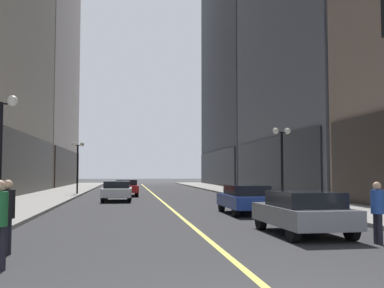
{
  "coord_description": "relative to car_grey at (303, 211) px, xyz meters",
  "views": [
    {
      "loc": [
        -2.26,
        -5.47,
        1.89
      ],
      "look_at": [
        1.7,
        22.59,
        3.67
      ],
      "focal_mm": 42.62,
      "sensor_mm": 36.0,
      "label": 1
    }
  ],
  "objects": [
    {
      "name": "street_lamp_left_near",
      "position": [
        -9.4,
        2.28,
        2.54
      ],
      "size": [
        1.06,
        0.36,
        4.43
      ],
      "color": "black",
      "rests_on": "ground"
    },
    {
      "name": "building_left_far",
      "position": [
        -18.76,
        52.19,
        21.25
      ],
      "size": [
        10.71,
        26.0,
        44.13
      ],
      "color": "gray",
      "rests_on": "ground"
    },
    {
      "name": "sidewalk_left",
      "position": [
        -11.25,
        27.19,
        -0.64
      ],
      "size": [
        4.5,
        78.0,
        0.15
      ],
      "primitive_type": "cube",
      "color": "gray",
      "rests_on": "ground"
    },
    {
      "name": "lane_centre_stripe",
      "position": [
        -3.0,
        27.19,
        -0.71
      ],
      "size": [
        0.16,
        70.0,
        0.01
      ],
      "primitive_type": "cube",
      "color": "#E5D64C",
      "rests_on": "ground"
    },
    {
      "name": "street_lamp_left_far",
      "position": [
        -9.4,
        25.55,
        2.54
      ],
      "size": [
        1.06,
        0.36,
        4.43
      ],
      "color": "black",
      "rests_on": "ground"
    },
    {
      "name": "car_grey",
      "position": [
        0.0,
        0.0,
        0.0
      ],
      "size": [
        2.04,
        4.05,
        1.32
      ],
      "color": "slate",
      "rests_on": "ground"
    },
    {
      "name": "pedestrian_in_blue_hoodie",
      "position": [
        1.31,
        -1.94,
        0.23
      ],
      "size": [
        0.37,
        0.37,
        1.64
      ],
      "color": "black",
      "rests_on": "ground"
    },
    {
      "name": "street_lamp_right_mid",
      "position": [
        3.4,
        11.54,
        2.54
      ],
      "size": [
        1.06,
        0.36,
        4.43
      ],
      "color": "black",
      "rests_on": "ground"
    },
    {
      "name": "car_blue",
      "position": [
        0.07,
        7.03,
        -0.0
      ],
      "size": [
        1.87,
        4.08,
        1.32
      ],
      "color": "navy",
      "rests_on": "ground"
    },
    {
      "name": "building_right_far",
      "position": [
        13.65,
        52.19,
        20.44
      ],
      "size": [
        12.52,
        26.0,
        42.48
      ],
      "color": "#4C515B",
      "rests_on": "ground"
    },
    {
      "name": "pedestrian_in_black_coat",
      "position": [
        -8.0,
        -2.25,
        0.29
      ],
      "size": [
        0.41,
        0.41,
        1.72
      ],
      "color": "black",
      "rests_on": "ground"
    },
    {
      "name": "car_white",
      "position": [
        -5.95,
        17.47,
        0.0
      ],
      "size": [
        1.99,
        4.28,
        1.32
      ],
      "color": "silver",
      "rests_on": "ground"
    },
    {
      "name": "car_red",
      "position": [
        -5.35,
        24.27,
        0.0
      ],
      "size": [
        1.91,
        4.46,
        1.32
      ],
      "color": "#B21919",
      "rests_on": "ground"
    },
    {
      "name": "ground_plane",
      "position": [
        -3.0,
        27.19,
        -0.72
      ],
      "size": [
        200.0,
        200.0,
        0.0
      ],
      "primitive_type": "plane",
      "color": "#2D2D30"
    },
    {
      "name": "sidewalk_right",
      "position": [
        5.25,
        27.19,
        -0.64
      ],
      "size": [
        4.5,
        78.0,
        0.15
      ],
      "primitive_type": "cube",
      "color": "gray",
      "rests_on": "ground"
    }
  ]
}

